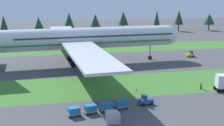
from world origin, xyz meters
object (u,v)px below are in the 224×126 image
object	(u,v)px
cargo_dolly_lead	(121,104)
taxiway_marker_1	(136,89)
cargo_dolly_second	(106,106)
baggage_tug	(146,100)
uld_container_1	(112,117)
cargo_dolly_third	(90,108)
uld_container_0	(114,118)
cargo_dolly_fourth	(74,111)
ground_crew_marshaller	(201,85)
pushback_tractor	(190,54)
airliner	(78,38)
taxiway_marker_2	(215,87)
taxiway_marker_0	(122,89)

from	to	relation	value
cargo_dolly_lead	taxiway_marker_1	size ratio (longest dim) A/B	4.73
cargo_dolly_second	taxiway_marker_1	world-z (taller)	cargo_dolly_second
taxiway_marker_1	cargo_dolly_second	bearing A→B (deg)	-130.79
baggage_tug	uld_container_1	bearing A→B (deg)	-62.15
cargo_dolly_third	uld_container_0	bearing A→B (deg)	24.52
cargo_dolly_fourth	ground_crew_marshaller	xyz separation A→B (m)	(28.09, 8.94, 0.03)
pushback_tractor	taxiway_marker_1	world-z (taller)	pushback_tractor
cargo_dolly_fourth	uld_container_0	size ratio (longest dim) A/B	1.22
cargo_dolly_fourth	cargo_dolly_third	bearing A→B (deg)	90.00
baggage_tug	cargo_dolly_lead	size ratio (longest dim) A/B	1.15
airliner	ground_crew_marshaller	bearing A→B (deg)	34.32
pushback_tractor	ground_crew_marshaller	bearing A→B (deg)	153.36
cargo_dolly_fourth	taxiway_marker_2	world-z (taller)	cargo_dolly_fourth
airliner	pushback_tractor	bearing A→B (deg)	90.00
ground_crew_marshaller	airliner	bearing A→B (deg)	117.28
airliner	taxiway_marker_2	distance (m)	40.79
baggage_tug	ground_crew_marshaller	world-z (taller)	baggage_tug
cargo_dolly_second	taxiway_marker_1	xyz separation A→B (m)	(8.49, 9.84, -0.66)
airliner	baggage_tug	distance (m)	37.70
cargo_dolly_lead	cargo_dolly_second	distance (m)	2.90
cargo_dolly_fourth	airliner	bearing A→B (deg)	162.14
cargo_dolly_lead	cargo_dolly_third	world-z (taller)	same
pushback_tractor	taxiway_marker_2	bearing A→B (deg)	158.69
cargo_dolly_lead	taxiway_marker_0	distance (m)	10.07
uld_container_1	taxiway_marker_2	xyz separation A→B (m)	(25.60, 12.20, -0.57)
airliner	cargo_dolly_lead	xyz separation A→B (m)	(3.82, -36.98, -6.66)
ground_crew_marshaller	taxiway_marker_2	xyz separation A→B (m)	(3.30, -0.32, -0.65)
uld_container_0	uld_container_1	bearing A→B (deg)	124.33
cargo_dolly_second	taxiway_marker_2	world-z (taller)	cargo_dolly_second
baggage_tug	cargo_dolly_lead	distance (m)	5.03
uld_container_1	taxiway_marker_2	distance (m)	28.37
airliner	taxiway_marker_1	world-z (taller)	airliner
airliner	taxiway_marker_2	size ratio (longest dim) A/B	128.86
pushback_tractor	ground_crew_marshaller	distance (m)	34.91
cargo_dolly_third	uld_container_1	bearing A→B (deg)	24.59
ground_crew_marshaller	uld_container_0	size ratio (longest dim) A/B	0.87
pushback_tractor	uld_container_1	distance (m)	57.28
baggage_tug	uld_container_1	size ratio (longest dim) A/B	1.40
cargo_dolly_third	pushback_tractor	distance (m)	56.11
cargo_dolly_third	pushback_tractor	world-z (taller)	pushback_tractor
taxiway_marker_2	pushback_tractor	bearing A→B (deg)	72.58
taxiway_marker_0	pushback_tractor	bearing A→B (deg)	44.21
airliner	cargo_dolly_second	distance (m)	38.13
airliner	taxiway_marker_0	xyz separation A→B (m)	(6.29, -27.24, -7.25)
pushback_tractor	taxiway_marker_0	xyz separation A→B (m)	(-30.58, -29.75, -0.48)
taxiway_marker_0	airliner	bearing A→B (deg)	103.01
baggage_tug	cargo_dolly_third	bearing A→B (deg)	-90.00
ground_crew_marshaller	cargo_dolly_third	bearing A→B (deg)	-172.53
cargo_dolly_fourth	taxiway_marker_1	distance (m)	17.93
baggage_tug	cargo_dolly_third	size ratio (longest dim) A/B	1.15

